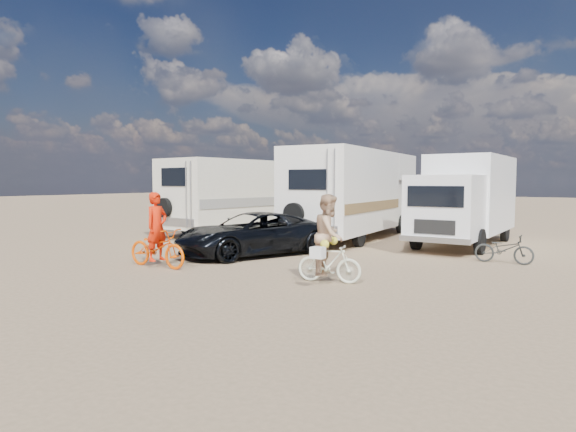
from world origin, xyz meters
The scene contains 12 objects.
ground centered at (0.00, 0.00, 0.00)m, with size 140.00×140.00×0.00m, color #987B5A.
rv_main centered at (-0.44, 7.36, 1.75)m, with size 2.57×8.68×3.50m, color white, non-canonical shape.
rv_left centered at (-5.32, 6.96, 1.60)m, with size 2.71×8.68×3.20m, color white, non-canonical shape.
box_truck centered at (3.87, 7.15, 1.62)m, with size 2.28×6.82×3.24m, color white, non-canonical shape.
dark_suv centered at (-1.29, 1.26, 0.67)m, with size 2.22×4.82×1.34m, color black.
bike_man centered at (-2.23, -1.82, 0.52)m, with size 0.69×1.99×1.05m, color #F04D00.
bike_woman centered at (2.62, -1.25, 0.45)m, with size 0.42×1.49×0.90m, color beige.
rider_man centered at (-2.23, -1.82, 0.92)m, with size 0.67×0.44×1.84m, color red.
rider_woman centered at (2.62, -1.25, 0.92)m, with size 0.89×0.69×1.83m, color tan.
bike_parked centered at (5.67, 3.62, 0.41)m, with size 0.54×1.55×0.82m, color #262826.
cooler centered at (-0.33, 3.49, 0.22)m, with size 0.56×0.41×0.45m, color #234599.
crate centered at (0.33, 2.60, 0.17)m, with size 0.42×0.42×0.34m, color #90714E.
Camera 1 is at (7.51, -11.22, 2.29)m, focal length 30.67 mm.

